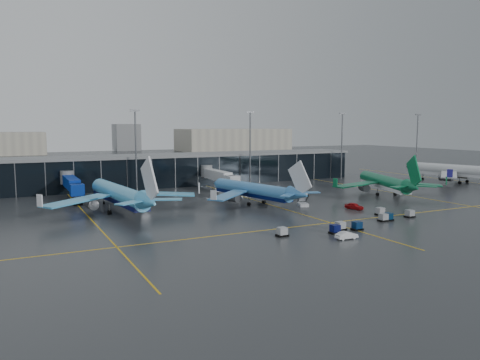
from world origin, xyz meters
name	(u,v)px	position (x,y,z in m)	size (l,w,h in m)	color
ground	(256,215)	(0.00, 0.00, 0.00)	(600.00, 600.00, 0.00)	#282B2D
terminal_pier	(171,169)	(0.00, 62.00, 5.42)	(142.00, 17.00, 10.70)	black
jet_bridges	(72,183)	(-35.00, 42.99, 4.55)	(94.00, 27.50, 7.20)	#595B60
flood_masts	(196,146)	(5.00, 50.00, 13.81)	(203.00, 0.50, 25.50)	#595B60
distant_hangars	(148,141)	(49.94, 270.08, 8.79)	(260.00, 71.00, 22.00)	#B2AD99
taxi_lines	(270,205)	(10.00, 10.61, 0.01)	(220.00, 120.00, 0.02)	gold
airliner_arkefly	(119,184)	(-27.35, 18.17, 6.80)	(38.85, 44.24, 13.60)	#45ABE3
airliner_klm_near	(252,182)	(6.59, 14.17, 5.89)	(33.63, 38.30, 11.77)	#3B80C2
airliner_aer_lingus	(384,174)	(49.50, 10.79, 6.13)	(35.00, 39.86, 12.25)	#0C663E
airliner_ba	(458,164)	(94.66, 21.10, 6.90)	(39.45, 44.93, 13.81)	silver
baggage_carts	(362,221)	(14.43, -19.76, 0.76)	(37.52, 11.84, 1.70)	black
mobile_airstair	(303,203)	(16.52, 4.83, 0.77)	(3.12, 3.74, 3.45)	silver
service_van_red	(354,206)	(25.21, -4.60, 0.80)	(1.90, 4.72, 1.61)	#A70C10
service_van_white	(347,235)	(3.67, -27.94, 0.71)	(1.50, 4.30, 1.42)	silver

